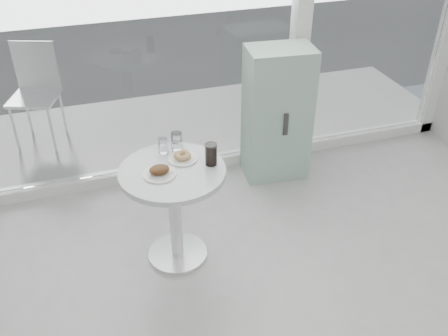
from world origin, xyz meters
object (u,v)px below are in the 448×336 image
object	(u,v)px
water_tumbler_a	(163,146)
water_tumbler_b	(177,142)
main_table	(174,196)
plate_donut	(182,157)
mint_cabinet	(277,114)
patio_chair	(35,88)
cola_glass	(211,155)
plate_fritter	(160,171)

from	to	relation	value
water_tumbler_a	water_tumbler_b	xyz separation A→B (m)	(0.10, 0.01, 0.01)
main_table	plate_donut	size ratio (longest dim) A/B	3.73
mint_cabinet	water_tumbler_a	xyz separation A→B (m)	(-1.12, -0.60, 0.22)
patio_chair	water_tumbler_a	distance (m)	2.01
mint_cabinet	main_table	bearing A→B (deg)	-138.04
plate_donut	cola_glass	size ratio (longest dim) A/B	1.33
mint_cabinet	water_tumbler_b	distance (m)	1.20
water_tumbler_b	water_tumbler_a	bearing A→B (deg)	-173.37
plate_fritter	water_tumbler_a	distance (m)	0.28
plate_fritter	water_tumbler_a	world-z (taller)	water_tumbler_a
mint_cabinet	plate_donut	bearing A→B (deg)	-139.15
plate_donut	water_tumbler_b	distance (m)	0.15
cola_glass	plate_fritter	bearing A→B (deg)	-176.56
patio_chair	cola_glass	distance (m)	2.36
water_tumbler_b	cola_glass	xyz separation A→B (m)	(0.18, -0.26, 0.02)
water_tumbler_b	mint_cabinet	bearing A→B (deg)	29.86
main_table	water_tumbler_b	xyz separation A→B (m)	(0.09, 0.24, 0.28)
plate_donut	water_tumbler_b	bearing A→B (deg)	92.13
plate_donut	patio_chair	bearing A→B (deg)	117.48
water_tumbler_b	cola_glass	bearing A→B (deg)	-55.56
plate_fritter	water_tumbler_b	bearing A→B (deg)	57.29
main_table	water_tumbler_b	bearing A→B (deg)	69.37
patio_chair	water_tumbler_b	xyz separation A→B (m)	(0.99, -1.78, 0.22)
main_table	mint_cabinet	size ratio (longest dim) A/B	0.64
plate_donut	water_tumbler_a	world-z (taller)	water_tumbler_a
plate_fritter	patio_chair	bearing A→B (deg)	111.61
water_tumbler_a	plate_fritter	bearing A→B (deg)	-106.27
water_tumbler_a	cola_glass	distance (m)	0.37
mint_cabinet	plate_fritter	distance (m)	1.49
main_table	water_tumbler_a	bearing A→B (deg)	92.26
patio_chair	water_tumbler_b	size ratio (longest dim) A/B	7.42
water_tumbler_a	cola_glass	size ratio (longest dim) A/B	0.71
patio_chair	water_tumbler_a	xyz separation A→B (m)	(0.89, -1.79, 0.21)
water_tumbler_a	water_tumbler_b	world-z (taller)	water_tumbler_b
mint_cabinet	water_tumbler_b	size ratio (longest dim) A/B	9.10
mint_cabinet	cola_glass	bearing A→B (deg)	-129.79
water_tumbler_a	plate_donut	bearing A→B (deg)	-50.64
water_tumbler_b	main_table	bearing A→B (deg)	-110.63
plate_fritter	plate_donut	xyz separation A→B (m)	(0.18, 0.14, -0.01)
plate_donut	water_tumbler_a	bearing A→B (deg)	129.36
main_table	plate_fritter	world-z (taller)	plate_fritter
mint_cabinet	plate_donut	distance (m)	1.26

